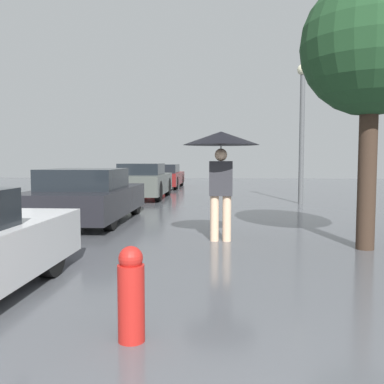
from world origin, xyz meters
The scene contains 7 objects.
pedestrian centered at (-0.34, 5.98, 1.55)m, with size 1.27×1.27×1.84m.
parked_car_second centered at (-3.33, 8.13, 0.55)m, with size 1.86×4.01×1.17m.
parked_car_third centered at (-3.11, 13.83, 0.59)m, with size 1.65×3.88×1.23m.
parked_car_farthest centered at (-3.14, 19.61, 0.54)m, with size 1.66×4.45×1.13m.
tree centered at (1.88, 5.48, 3.04)m, with size 2.08×2.08×4.11m.
street_lamp centered at (2.14, 12.27, 2.67)m, with size 0.35×0.35×4.27m.
fire_hydrant centered at (-1.02, 1.94, 0.36)m, with size 0.20×0.20×0.73m.
Camera 1 is at (-0.34, -1.18, 1.38)m, focal length 40.00 mm.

